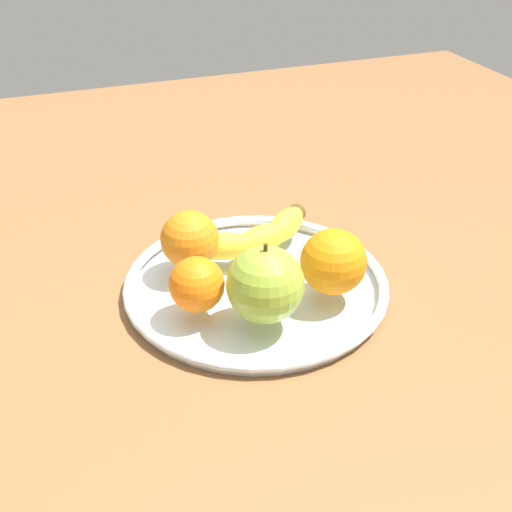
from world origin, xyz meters
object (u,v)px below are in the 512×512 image
object	(u,v)px
apple	(265,284)
orange_front_right	(197,284)
banana	(259,235)
orange_back_right	(190,239)
orange_center	(333,262)
fruit_bowl	(256,284)

from	to	relation	value
apple	orange_front_right	distance (cm)	7.61
banana	orange_back_right	xyz separation A→B (cm)	(-9.10, -0.91, 1.79)
apple	orange_center	bearing A→B (deg)	12.95
banana	orange_center	size ratio (longest dim) A/B	2.35
apple	orange_back_right	bearing A→B (deg)	110.37
orange_center	orange_back_right	distance (cm)	17.35
banana	orange_front_right	size ratio (longest dim) A/B	2.90
orange_center	orange_front_right	xyz separation A→B (cm)	(-15.29, 2.00, -0.70)
orange_front_right	orange_center	bearing A→B (deg)	-7.44
fruit_bowl	orange_back_right	xyz separation A→B (cm)	(-6.39, 5.42, 4.39)
apple	banana	bearing A→B (deg)	72.23
banana	orange_back_right	bearing A→B (deg)	171.76
fruit_bowl	orange_front_right	size ratio (longest dim) A/B	5.10
orange_back_right	banana	bearing A→B (deg)	5.71
apple	orange_back_right	size ratio (longest dim) A/B	1.30
banana	apple	world-z (taller)	apple
fruit_bowl	apple	size ratio (longest dim) A/B	3.42
banana	orange_center	world-z (taller)	orange_center
orange_center	apple	bearing A→B (deg)	-167.05
orange_back_right	orange_center	bearing A→B (deg)	-38.00
banana	orange_back_right	size ratio (longest dim) A/B	2.53
fruit_bowl	apple	xyz separation A→B (cm)	(-1.66, -7.32, 5.06)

